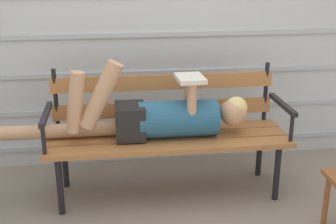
{
  "coord_description": "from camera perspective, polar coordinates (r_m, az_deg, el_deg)",
  "views": [
    {
      "loc": [
        -0.38,
        -2.72,
        1.64
      ],
      "look_at": [
        0.0,
        0.19,
        0.62
      ],
      "focal_mm": 48.38,
      "sensor_mm": 36.0,
      "label": 1
    }
  ],
  "objects": [
    {
      "name": "house_siding",
      "position": [
        3.6,
        -1.3,
        9.82
      ],
      "size": [
        4.14,
        0.08,
        2.12
      ],
      "color": "#B2BCC6",
      "rests_on": "ground"
    },
    {
      "name": "park_bench",
      "position": [
        3.22,
        -0.16,
        -1.86
      ],
      "size": [
        1.69,
        0.51,
        0.89
      ],
      "color": "#9E6638",
      "rests_on": "ground"
    },
    {
      "name": "ground_plane",
      "position": [
        3.2,
        0.45,
        -11.75
      ],
      "size": [
        12.0,
        12.0,
        0.0
      ],
      "primitive_type": "plane",
      "color": "gray"
    },
    {
      "name": "reclining_person",
      "position": [
        3.1,
        -1.39,
        -0.46
      ],
      "size": [
        1.74,
        0.26,
        0.57
      ],
      "color": "#23567A"
    }
  ]
}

